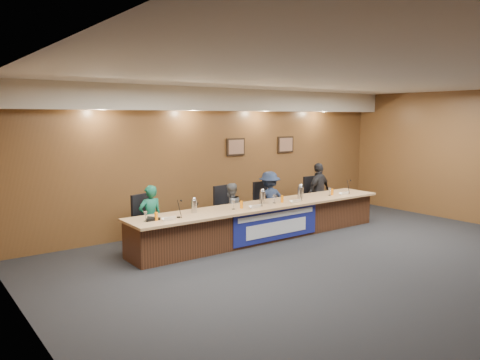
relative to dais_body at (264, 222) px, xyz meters
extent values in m
plane|color=black|center=(0.00, -2.40, -0.35)|extent=(10.00, 10.00, 0.00)
cube|color=silver|center=(0.00, -2.40, 2.85)|extent=(10.00, 8.00, 0.04)
cube|color=brown|center=(0.00, 1.60, 1.25)|extent=(10.00, 0.04, 3.20)
cube|color=brown|center=(-5.00, -2.40, 1.25)|extent=(0.04, 8.00, 3.20)
cube|color=beige|center=(0.00, 1.35, 2.60)|extent=(10.00, 0.50, 0.50)
cube|color=#412414|center=(0.00, 0.00, 0.00)|extent=(6.00, 0.80, 0.70)
cube|color=tan|center=(0.00, -0.05, 0.38)|extent=(6.10, 0.95, 0.05)
cube|color=navy|center=(0.00, -0.41, 0.03)|extent=(2.20, 0.02, 0.65)
cube|color=silver|center=(0.00, -0.43, 0.23)|extent=(2.00, 0.01, 0.10)
cube|color=silver|center=(0.00, -0.43, -0.05)|extent=(1.60, 0.01, 0.28)
cube|color=black|center=(0.40, 1.57, 1.50)|extent=(0.52, 0.04, 0.42)
cube|color=black|center=(2.00, 1.57, 1.50)|extent=(0.52, 0.04, 0.42)
imported|color=#0E4F39|center=(-2.35, 0.56, 0.29)|extent=(0.47, 0.32, 1.28)
imported|color=#55565A|center=(-0.47, 0.56, 0.23)|extent=(0.61, 0.51, 1.16)
imported|color=#18233C|center=(0.62, 0.56, 0.32)|extent=(0.94, 0.64, 1.33)
imported|color=black|center=(2.22, 0.56, 0.37)|extent=(0.89, 0.50, 1.44)
cube|color=black|center=(-2.35, 0.66, 0.13)|extent=(0.60, 0.60, 0.08)
cube|color=black|center=(-0.47, 0.66, 0.13)|extent=(0.54, 0.54, 0.08)
cube|color=black|center=(0.62, 0.66, 0.13)|extent=(0.52, 0.52, 0.08)
cube|color=black|center=(2.22, 0.66, 0.13)|extent=(0.49, 0.49, 0.08)
cube|color=white|center=(-2.38, -0.27, 0.45)|extent=(0.24, 0.08, 0.10)
cylinder|color=black|center=(-2.14, -0.16, 0.41)|extent=(0.07, 0.07, 0.02)
cylinder|color=orange|center=(-2.57, -0.13, 0.47)|extent=(0.06, 0.06, 0.15)
cylinder|color=silver|center=(-2.75, -0.09, 0.49)|extent=(0.08, 0.08, 0.18)
cube|color=white|center=(-0.45, -0.29, 0.45)|extent=(0.24, 0.08, 0.10)
cylinder|color=black|center=(-0.26, -0.17, 0.41)|extent=(0.07, 0.07, 0.02)
cylinder|color=orange|center=(-0.70, -0.13, 0.47)|extent=(0.06, 0.06, 0.15)
cylinder|color=silver|center=(-0.88, -0.12, 0.49)|extent=(0.08, 0.08, 0.18)
cube|color=white|center=(0.61, -0.34, 0.45)|extent=(0.24, 0.08, 0.10)
cylinder|color=black|center=(0.83, -0.19, 0.41)|extent=(0.07, 0.07, 0.02)
cylinder|color=orange|center=(0.39, -0.13, 0.47)|extent=(0.06, 0.06, 0.15)
cylinder|color=silver|center=(0.20, -0.10, 0.49)|extent=(0.08, 0.08, 0.18)
cube|color=white|center=(2.24, -0.26, 0.45)|extent=(0.24, 0.08, 0.10)
cylinder|color=black|center=(2.40, -0.18, 0.41)|extent=(0.07, 0.07, 0.02)
cylinder|color=orange|center=(1.96, -0.12, 0.47)|extent=(0.06, 0.06, 0.15)
cylinder|color=silver|center=(1.85, -0.14, 0.49)|extent=(0.08, 0.08, 0.18)
cylinder|color=silver|center=(-1.68, 0.05, 0.52)|extent=(0.11, 0.11, 0.25)
cylinder|color=silver|center=(-0.03, 0.02, 0.53)|extent=(0.12, 0.12, 0.25)
cylinder|color=silver|center=(1.06, 0.01, 0.53)|extent=(0.13, 0.13, 0.26)
cylinder|color=black|center=(-2.63, -0.06, 0.43)|extent=(0.32, 0.32, 0.05)
camera|label=1|loc=(-6.19, -7.50, 2.22)|focal=35.00mm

